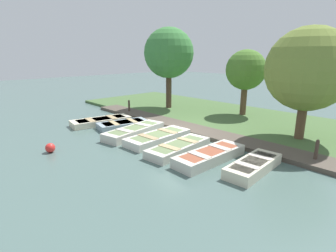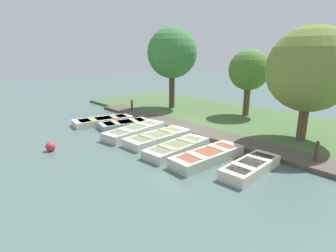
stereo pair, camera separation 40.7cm
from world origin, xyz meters
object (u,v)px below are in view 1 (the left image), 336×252
at_px(rowboat_3, 158,137).
at_px(park_tree_center, 308,70).
at_px(rowboat_4, 179,147).
at_px(park_tree_left, 246,70).
at_px(rowboat_6, 253,166).
at_px(rowboat_2, 135,131).
at_px(rowboat_0, 101,121).
at_px(mooring_post_near, 129,107).
at_px(mooring_post_far, 316,151).
at_px(park_tree_far_left, 169,53).
at_px(rowboat_1, 123,124).
at_px(buoy, 50,148).
at_px(rowboat_5, 210,156).

height_order(rowboat_3, park_tree_center, park_tree_center).
height_order(rowboat_4, park_tree_left, park_tree_left).
bearing_deg(park_tree_left, rowboat_6, 33.71).
bearing_deg(rowboat_2, rowboat_6, 83.90).
bearing_deg(rowboat_0, mooring_post_near, -147.42).
xyz_separation_m(rowboat_3, mooring_post_far, (-2.61, 6.16, 0.29)).
bearing_deg(park_tree_far_left, rowboat_1, 18.39).
xyz_separation_m(rowboat_2, rowboat_4, (0.04, 3.24, -0.03)).
height_order(rowboat_2, park_tree_left, park_tree_left).
xyz_separation_m(mooring_post_far, park_tree_left, (-4.85, -6.08, 2.58)).
xyz_separation_m(rowboat_1, park_tree_far_left, (-5.29, -1.76, 3.97)).
distance_m(buoy, park_tree_left, 12.32).
bearing_deg(park_tree_center, rowboat_5, -16.80).
height_order(rowboat_0, rowboat_3, rowboat_3).
bearing_deg(mooring_post_far, park_tree_far_left, -104.54).
height_order(rowboat_0, mooring_post_near, mooring_post_near).
bearing_deg(rowboat_6, park_tree_left, -149.67).
distance_m(rowboat_4, rowboat_6, 3.25).
relative_size(rowboat_5, mooring_post_far, 3.41).
bearing_deg(park_tree_center, park_tree_left, -119.61).
height_order(rowboat_4, mooring_post_far, mooring_post_far).
xyz_separation_m(rowboat_5, park_tree_center, (-4.95, 1.49, 3.19)).
xyz_separation_m(rowboat_1, rowboat_4, (0.50, 4.95, 0.02)).
xyz_separation_m(rowboat_1, buoy, (4.56, 1.24, 0.03)).
bearing_deg(rowboat_4, rowboat_1, -101.08).
height_order(rowboat_3, mooring_post_far, mooring_post_far).
bearing_deg(rowboat_3, rowboat_1, -96.77).
bearing_deg(park_tree_center, mooring_post_near, -78.34).
distance_m(rowboat_5, park_tree_center, 6.07).
distance_m(rowboat_1, rowboat_6, 8.16).
distance_m(rowboat_1, rowboat_3, 3.29).
xyz_separation_m(rowboat_0, park_tree_center, (-5.17, 9.50, 3.22)).
relative_size(mooring_post_near, park_tree_center, 0.18).
xyz_separation_m(park_tree_far_left, park_tree_center, (0.68, 9.74, -0.73)).
relative_size(rowboat_1, park_tree_center, 0.58).
height_order(rowboat_0, park_tree_left, park_tree_left).
distance_m(rowboat_0, mooring_post_far, 11.35).
bearing_deg(rowboat_6, rowboat_5, -80.37).
bearing_deg(rowboat_1, rowboat_3, 97.98).
distance_m(rowboat_2, park_tree_left, 8.37).
bearing_deg(park_tree_far_left, rowboat_0, 2.42).
xyz_separation_m(rowboat_3, park_tree_left, (-7.46, 0.07, 2.87)).
distance_m(rowboat_6, park_tree_center, 5.58).
xyz_separation_m(rowboat_1, mooring_post_far, (-2.38, 9.44, 0.32)).
height_order(rowboat_6, park_tree_center, park_tree_center).
distance_m(rowboat_6, buoy, 8.31).
bearing_deg(rowboat_1, rowboat_5, 98.85).
xyz_separation_m(rowboat_1, rowboat_5, (0.34, 6.49, 0.05)).
xyz_separation_m(rowboat_1, park_tree_left, (-7.24, 3.36, 2.90)).
distance_m(rowboat_3, park_tree_center, 7.46).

